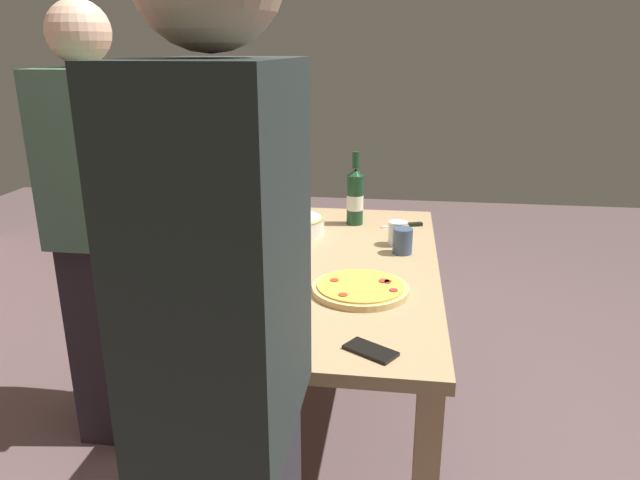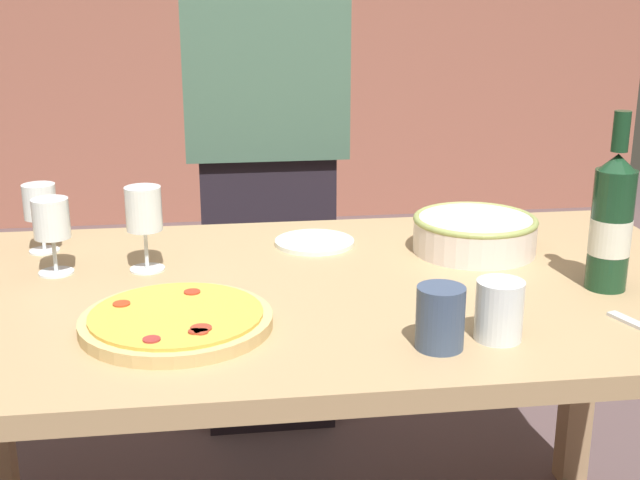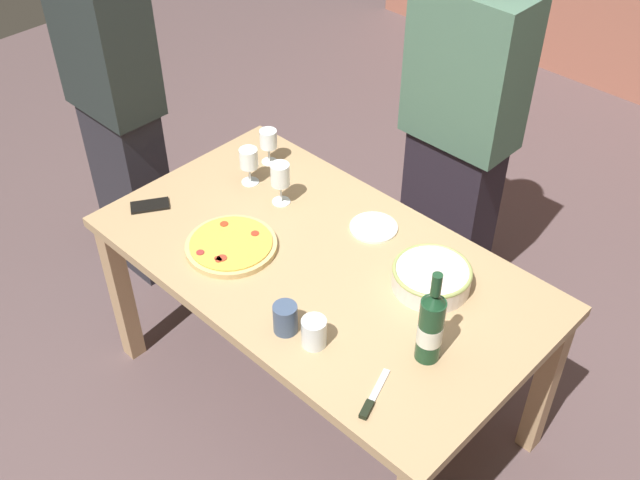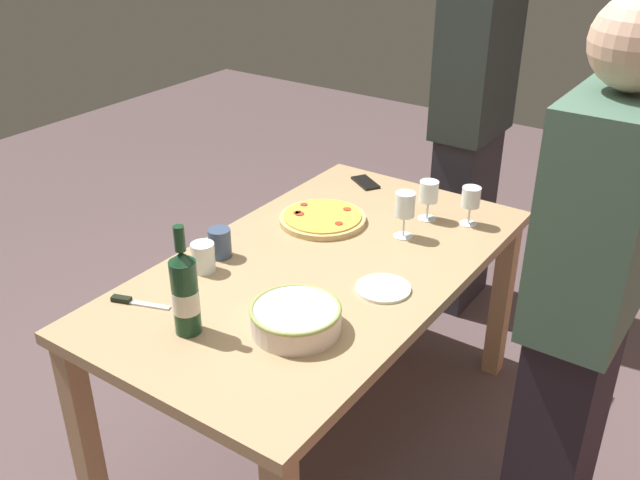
{
  "view_description": "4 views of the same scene",
  "coord_description": "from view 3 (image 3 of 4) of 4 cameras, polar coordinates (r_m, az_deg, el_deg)",
  "views": [
    {
      "loc": [
        -2.1,
        -0.29,
        1.54
      ],
      "look_at": [
        0.0,
        0.0,
        0.84
      ],
      "focal_mm": 33.08,
      "sensor_mm": 36.0,
      "label": 1
    },
    {
      "loc": [
        -0.21,
        -1.52,
        1.32
      ],
      "look_at": [
        0.0,
        0.0,
        0.84
      ],
      "focal_mm": 47.53,
      "sensor_mm": 36.0,
      "label": 2
    },
    {
      "loc": [
        1.36,
        -1.4,
        2.51
      ],
      "look_at": [
        0.0,
        0.0,
        0.84
      ],
      "focal_mm": 42.27,
      "sensor_mm": 36.0,
      "label": 3
    },
    {
      "loc": [
        1.72,
        1.19,
        1.94
      ],
      "look_at": [
        0.0,
        0.0,
        0.84
      ],
      "focal_mm": 39.93,
      "sensor_mm": 36.0,
      "label": 4
    }
  ],
  "objects": [
    {
      "name": "ground_plane",
      "position": [
        3.18,
        0.0,
        -11.58
      ],
      "size": [
        8.0,
        8.0,
        0.0
      ],
      "primitive_type": "plane",
      "color": "brown"
    },
    {
      "name": "dining_table",
      "position": [
        2.69,
        0.0,
        -2.97
      ],
      "size": [
        1.6,
        0.9,
        0.75
      ],
      "color": "tan",
      "rests_on": "ground"
    },
    {
      "name": "pizza",
      "position": [
        2.69,
        -6.74,
        -0.41
      ],
      "size": [
        0.33,
        0.33,
        0.03
      ],
      "color": "tan",
      "rests_on": "dining_table"
    },
    {
      "name": "serving_bowl",
      "position": [
        2.53,
        8.45,
        -2.76
      ],
      "size": [
        0.27,
        0.27,
        0.08
      ],
      "color": "silver",
      "rests_on": "dining_table"
    },
    {
      "name": "wine_bottle",
      "position": [
        2.25,
        8.38,
        -6.48
      ],
      "size": [
        0.08,
        0.08,
        0.34
      ],
      "color": "#173B22",
      "rests_on": "dining_table"
    },
    {
      "name": "wine_glass_near_pizza",
      "position": [
        3.05,
        -3.93,
        7.51
      ],
      "size": [
        0.07,
        0.07,
        0.15
      ],
      "color": "white",
      "rests_on": "dining_table"
    },
    {
      "name": "wine_glass_by_bottle",
      "position": [
        2.94,
        -5.42,
        6.03
      ],
      "size": [
        0.07,
        0.07,
        0.15
      ],
      "color": "white",
      "rests_on": "dining_table"
    },
    {
      "name": "wine_glass_far_left",
      "position": [
        2.82,
        -3.03,
        4.88
      ],
      "size": [
        0.07,
        0.07,
        0.17
      ],
      "color": "white",
      "rests_on": "dining_table"
    },
    {
      "name": "cup_amber",
      "position": [
        2.32,
        -0.46,
        -7.0
      ],
      "size": [
        0.08,
        0.08,
        0.1
      ],
      "primitive_type": "cylinder",
      "color": "white",
      "rests_on": "dining_table"
    },
    {
      "name": "cup_ceramic",
      "position": [
        2.36,
        -2.64,
        -5.94
      ],
      "size": [
        0.08,
        0.08,
        0.1
      ],
      "primitive_type": "cylinder",
      "color": "#3B4D6B",
      "rests_on": "dining_table"
    },
    {
      "name": "side_plate",
      "position": [
        2.76,
        4.08,
        0.95
      ],
      "size": [
        0.18,
        0.18,
        0.01
      ],
      "primitive_type": "cylinder",
      "color": "white",
      "rests_on": "dining_table"
    },
    {
      "name": "cell_phone",
      "position": [
        2.93,
        -12.75,
        2.56
      ],
      "size": [
        0.14,
        0.16,
        0.01
      ],
      "primitive_type": "cube",
      "rotation": [
        0.0,
        0.0,
        2.58
      ],
      "color": "black",
      "rests_on": "dining_table"
    },
    {
      "name": "pizza_knife",
      "position": [
        2.22,
        3.92,
        -11.99
      ],
      "size": [
        0.08,
        0.19,
        0.02
      ],
      "color": "silver",
      "rests_on": "dining_table"
    },
    {
      "name": "person_host",
      "position": [
        3.33,
        -15.21,
        10.25
      ],
      "size": [
        0.41,
        0.24,
        1.76
      ],
      "rotation": [
        0.0,
        0.0,
        -0.0
      ],
      "color": "#2B2930",
      "rests_on": "ground"
    },
    {
      "name": "person_guest_left",
      "position": [
        3.13,
        10.49,
        7.99
      ],
      "size": [
        0.45,
        0.24,
        1.7
      ],
      "rotation": [
        0.0,
        0.0,
        -1.52
      ],
      "color": "black",
      "rests_on": "ground"
    }
  ]
}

